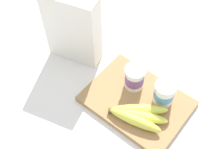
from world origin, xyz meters
name	(u,v)px	position (x,y,z in m)	size (l,w,h in m)	color
ground_plane	(137,103)	(0.00, 0.00, 0.00)	(2.40, 2.40, 0.00)	silver
cutting_board	(137,101)	(0.00, 0.00, 0.01)	(0.33, 0.24, 0.02)	#A37A4C
cereal_box	(73,28)	(-0.30, 0.03, 0.14)	(0.19, 0.07, 0.28)	white
yogurt_cup_front	(135,78)	(-0.04, 0.04, 0.06)	(0.07, 0.07, 0.09)	white
yogurt_cup_back	(164,93)	(0.07, 0.05, 0.06)	(0.07, 0.07, 0.09)	white
banana_bunch	(138,115)	(0.04, -0.05, 0.04)	(0.18, 0.14, 0.04)	#DCDA4A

